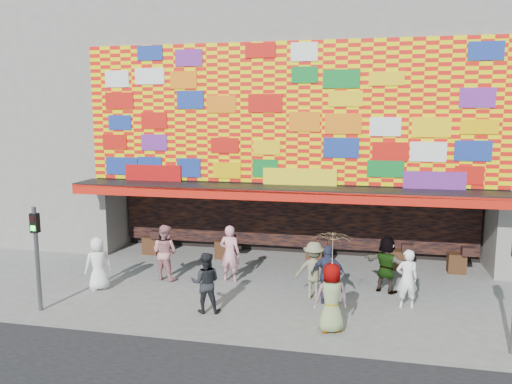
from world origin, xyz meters
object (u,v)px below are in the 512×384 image
ped_d (314,270)px  parasol (332,250)px  ped_g (331,298)px  ped_i (165,252)px  ped_c (206,282)px  ped_b (230,253)px  ped_f (387,264)px  ped_h (407,279)px  ped_e (328,275)px  signal_left (36,247)px  ped_a (98,264)px

ped_d → parasol: size_ratio=0.94×
ped_d → ped_g: bearing=109.0°
ped_g → ped_i: size_ratio=0.96×
ped_c → parasol: 3.80m
ped_b → parasol: parasol is taller
ped_c → ped_f: (5.04, 2.72, 0.02)m
ped_c → ped_i: ped_i is taller
ped_d → parasol: bearing=109.0°
ped_f → ped_h: ped_f is taller
ped_e → ped_f: (1.72, 1.35, 0.01)m
signal_left → ped_g: signal_left is taller
signal_left → ped_c: size_ratio=1.74×
signal_left → ped_g: bearing=2.3°
ped_e → ped_g: (0.21, -1.92, 0.02)m
ped_c → ped_e: bearing=-168.6°
ped_a → ped_e: size_ratio=0.97×
ped_d → ped_e: 0.55m
ped_f → ped_h: bearing=140.2°
ped_b → ped_f: bearing=-175.7°
signal_left → ped_b: bearing=37.6°
ped_a → ped_c: (3.90, -1.04, 0.01)m
ped_g → ped_h: size_ratio=1.04×
ped_b → ped_g: 4.80m
ped_e → ped_c: bearing=23.7°
signal_left → ped_f: 10.38m
ped_e → ped_a: bearing=4.0°
ped_h → ped_i: ped_i is taller
ped_b → parasol: 4.95m
ped_a → parasol: 7.71m
ped_a → ped_e: bearing=141.4°
parasol → ped_d: bearing=106.6°
ped_a → ped_i: (1.69, 1.38, 0.09)m
ped_c → ped_h: size_ratio=1.00×
ped_a → ped_i: 2.18m
ped_h → ped_i: bearing=-18.8°
signal_left → parasol: 8.19m
ped_d → ped_f: bearing=-151.9°
signal_left → ped_a: bearing=68.7°
ped_a → ped_h: (9.45, 0.46, 0.02)m
ped_a → ped_d: 6.79m
ped_b → ped_c: (0.02, -2.68, -0.09)m
signal_left → parasol: size_ratio=1.60×
signal_left → ped_i: bearing=53.5°
ped_d → ped_i: ped_i is taller
ped_b → ped_c: 2.68m
ped_i → ped_b: bearing=-158.4°
signal_left → ped_h: signal_left is taller
ped_d → ped_b: bearing=-16.7°
ped_e → ped_f: bearing=-140.4°
ped_i → ped_f: bearing=-162.8°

